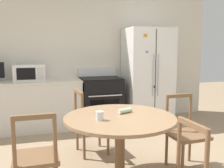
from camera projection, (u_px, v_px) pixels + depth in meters
name	position (u px, v px, depth m)	size (l,w,h in m)	color
back_wall	(89.00, 57.00, 5.03)	(5.20, 0.10, 2.60)	silver
kitchen_counter	(26.00, 106.00, 4.47)	(1.98, 0.64, 0.90)	silver
refrigerator	(147.00, 76.00, 4.98)	(0.89, 0.75, 1.86)	white
oven_range	(101.00, 101.00, 4.82)	(0.75, 0.68, 1.08)	black
microwave	(29.00, 73.00, 4.40)	(0.53, 0.35, 0.29)	white
dining_table	(120.00, 129.00, 2.69)	(1.20, 1.20, 0.75)	#997551
dining_chair_right	(186.00, 134.00, 3.04)	(0.44, 0.44, 0.90)	brown
dining_chair_far	(90.00, 123.00, 3.49)	(0.47, 0.47, 0.90)	brown
dining_chair_left	(36.00, 158.00, 2.36)	(0.42, 0.42, 0.90)	brown
candle_glass	(100.00, 116.00, 2.52)	(0.08, 0.08, 0.09)	silver
folded_napkin	(125.00, 111.00, 2.80)	(0.18, 0.11, 0.05)	beige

